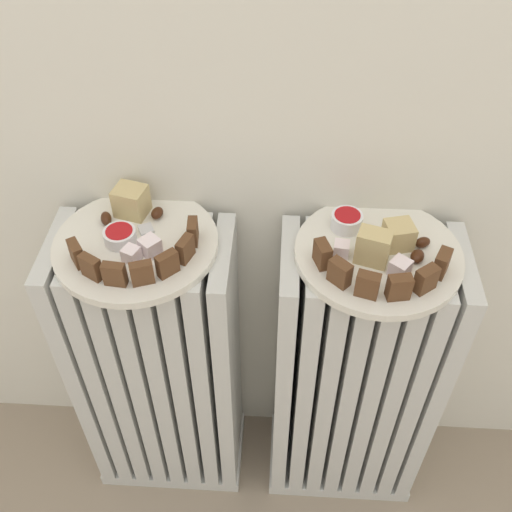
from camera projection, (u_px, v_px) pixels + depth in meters
name	position (u px, v px, depth m)	size (l,w,h in m)	color
radiator_left	(161.00, 371.00, 1.07)	(0.28, 0.17, 0.61)	silver
radiator_right	(352.00, 380.00, 1.06)	(0.28, 0.17, 0.61)	silver
plate_left	(136.00, 244.00, 0.85)	(0.24, 0.24, 0.01)	silver
plate_right	(378.00, 254.00, 0.84)	(0.24, 0.24, 0.01)	silver
dark_cake_slice_left_0	(76.00, 254.00, 0.80)	(0.03, 0.01, 0.04)	#56351E
dark_cake_slice_left_1	(91.00, 267.00, 0.78)	(0.03, 0.01, 0.04)	#56351E
dark_cake_slice_left_2	(114.00, 274.00, 0.78)	(0.03, 0.01, 0.04)	#56351E
dark_cake_slice_left_3	(142.00, 273.00, 0.78)	(0.03, 0.01, 0.04)	#56351E
dark_cake_slice_left_4	(167.00, 264.00, 0.79)	(0.03, 0.01, 0.04)	#56351E
dark_cake_slice_left_5	(185.00, 249.00, 0.81)	(0.03, 0.01, 0.04)	#56351E
dark_cake_slice_left_6	(193.00, 232.00, 0.83)	(0.03, 0.01, 0.04)	#56351E
marble_cake_slice_left_0	(131.00, 201.00, 0.87)	(0.05, 0.04, 0.05)	tan
turkish_delight_left_0	(131.00, 254.00, 0.81)	(0.02, 0.02, 0.02)	white
turkish_delight_left_1	(150.00, 246.00, 0.82)	(0.02, 0.02, 0.02)	white
medjool_date_left_0	(157.00, 213.00, 0.88)	(0.02, 0.02, 0.02)	#3D1E0F
medjool_date_left_1	(106.00, 219.00, 0.87)	(0.03, 0.02, 0.02)	#3D1E0F
jam_bowl_left	(120.00, 235.00, 0.84)	(0.05, 0.05, 0.02)	white
dark_cake_slice_right_0	(322.00, 254.00, 0.80)	(0.03, 0.02, 0.04)	#56351E
dark_cake_slice_right_1	(340.00, 273.00, 0.78)	(0.03, 0.02, 0.04)	#56351E
dark_cake_slice_right_2	(368.00, 285.00, 0.76)	(0.03, 0.02, 0.04)	#56351E
dark_cake_slice_right_3	(399.00, 287.00, 0.76)	(0.03, 0.02, 0.04)	#56351E
dark_cake_slice_right_4	(426.00, 279.00, 0.77)	(0.03, 0.02, 0.04)	#56351E
dark_cake_slice_right_5	(442.00, 263.00, 0.79)	(0.03, 0.02, 0.04)	#56351E
marble_cake_slice_right_0	(373.00, 247.00, 0.80)	(0.04, 0.03, 0.05)	tan
marble_cake_slice_right_1	(399.00, 235.00, 0.83)	(0.04, 0.04, 0.04)	tan
turkish_delight_right_0	(400.00, 268.00, 0.79)	(0.02, 0.02, 0.02)	white
turkish_delight_right_1	(341.00, 249.00, 0.82)	(0.02, 0.02, 0.02)	white
medjool_date_right_0	(417.00, 256.00, 0.81)	(0.02, 0.02, 0.01)	#3D1E0F
medjool_date_right_1	(423.00, 242.00, 0.83)	(0.02, 0.01, 0.02)	#3D1E0F
jam_bowl_right	(347.00, 220.00, 0.86)	(0.05, 0.05, 0.02)	white
fork	(150.00, 240.00, 0.84)	(0.05, 0.09, 0.00)	silver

